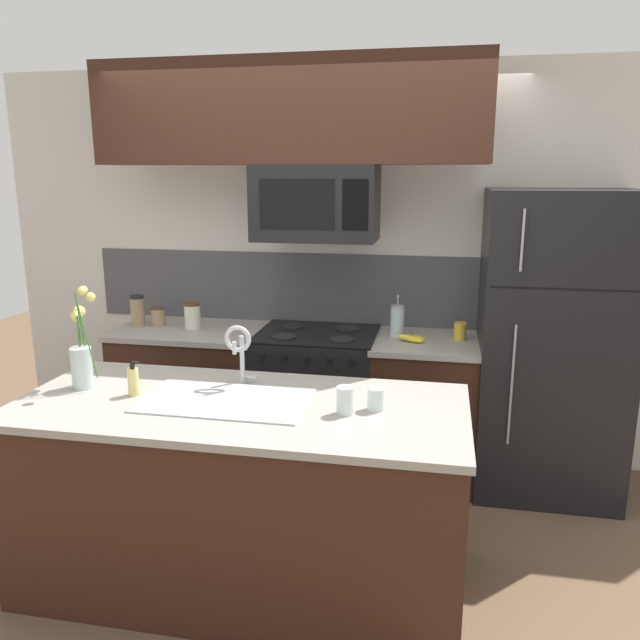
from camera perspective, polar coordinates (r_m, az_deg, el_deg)
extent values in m
plane|color=brown|center=(3.55, -3.29, -19.46)|extent=(10.00, 10.00, 0.00)
cube|color=silver|center=(4.24, 4.72, 4.85)|extent=(5.20, 0.10, 2.60)
cube|color=#4C4C51|center=(4.25, 0.57, 2.87)|extent=(3.29, 0.01, 0.48)
cube|color=#381E14|center=(4.38, -11.41, -6.76)|extent=(0.95, 0.62, 0.88)
cube|color=#9E998E|center=(4.25, -11.69, -0.98)|extent=(0.98, 0.65, 0.03)
cube|color=#381E14|center=(4.07, 9.46, -8.26)|extent=(0.63, 0.62, 0.88)
cube|color=#9E998E|center=(3.93, 9.71, -2.07)|extent=(0.66, 0.65, 0.03)
cube|color=black|center=(4.13, -0.28, -7.46)|extent=(0.76, 0.62, 0.91)
cube|color=black|center=(3.99, -0.28, -1.26)|extent=(0.76, 0.62, 0.01)
cylinder|color=black|center=(3.90, -3.31, -1.49)|extent=(0.15, 0.15, 0.01)
cylinder|color=black|center=(3.83, 1.99, -1.76)|extent=(0.15, 0.15, 0.01)
cylinder|color=black|center=(4.16, -2.38, -0.54)|extent=(0.15, 0.15, 0.01)
cylinder|color=black|center=(4.09, 2.60, -0.78)|extent=(0.15, 0.15, 0.01)
cylinder|color=black|center=(3.77, -5.34, -3.25)|extent=(0.03, 0.02, 0.03)
cylinder|color=black|center=(3.74, -3.32, -3.37)|extent=(0.03, 0.02, 0.03)
cylinder|color=black|center=(3.71, -1.27, -3.49)|extent=(0.03, 0.02, 0.03)
cylinder|color=black|center=(3.68, 0.82, -3.61)|extent=(0.03, 0.02, 0.03)
cylinder|color=black|center=(3.66, 2.93, -3.73)|extent=(0.03, 0.02, 0.03)
cube|color=black|center=(3.85, -0.36, 10.65)|extent=(0.74, 0.40, 0.45)
cube|color=black|center=(3.67, -2.15, 10.51)|extent=(0.45, 0.00, 0.29)
cube|color=black|center=(3.60, 3.25, 10.45)|extent=(0.15, 0.00, 0.29)
cube|color=#381E14|center=(3.86, -2.94, 18.45)|extent=(2.34, 0.34, 0.60)
cube|color=black|center=(4.00, 20.33, -2.11)|extent=(0.84, 0.72, 1.83)
cube|color=black|center=(3.56, 21.74, 2.62)|extent=(0.81, 0.00, 0.01)
cylinder|color=#99999E|center=(3.47, 18.04, 6.94)|extent=(0.01, 0.01, 0.33)
cylinder|color=#99999E|center=(3.64, 17.12, -5.74)|extent=(0.01, 0.01, 0.70)
cylinder|color=#997F5B|center=(4.37, -16.34, 0.69)|extent=(0.09, 0.09, 0.19)
cylinder|color=black|center=(4.35, -16.43, 2.05)|extent=(0.09, 0.09, 0.02)
cylinder|color=#997F5B|center=(4.36, -14.59, 0.25)|extent=(0.10, 0.10, 0.11)
cylinder|color=#4C331E|center=(4.35, -14.64, 1.06)|extent=(0.09, 0.09, 0.01)
cylinder|color=silver|center=(4.22, -11.58, 0.28)|extent=(0.11, 0.11, 0.16)
cylinder|color=#4C331E|center=(4.20, -11.63, 1.43)|extent=(0.10, 0.10, 0.02)
ellipsoid|color=yellow|center=(3.85, 8.21, -1.70)|extent=(0.17, 0.10, 0.05)
ellipsoid|color=yellow|center=(3.87, 8.31, -1.64)|extent=(0.18, 0.06, 0.05)
ellipsoid|color=yellow|center=(3.85, 8.41, -1.71)|extent=(0.18, 0.07, 0.07)
ellipsoid|color=yellow|center=(3.87, 8.51, -1.65)|extent=(0.17, 0.11, 0.06)
cylinder|color=brown|center=(3.85, 8.37, -1.26)|extent=(0.02, 0.02, 0.03)
cylinder|color=silver|center=(3.96, 7.07, -0.22)|extent=(0.09, 0.09, 0.18)
cylinder|color=#A3A3AA|center=(3.94, 7.11, 1.19)|extent=(0.08, 0.08, 0.02)
cylinder|color=#A3A3AA|center=(3.94, 7.13, 1.69)|extent=(0.01, 0.01, 0.05)
sphere|color=#A3A3AA|center=(3.93, 7.14, 2.16)|extent=(0.02, 0.02, 0.02)
cylinder|color=gold|center=(3.96, 12.69, -1.00)|extent=(0.08, 0.08, 0.11)
cube|color=#381E14|center=(3.07, -7.09, -15.76)|extent=(2.01, 0.87, 0.88)
cube|color=#9E998E|center=(2.87, -7.35, -7.80)|extent=(2.04, 0.90, 0.03)
cube|color=#ADAFB5|center=(2.89, -8.68, -7.28)|extent=(0.76, 0.44, 0.01)
cube|color=#ADAFB5|center=(2.98, -11.83, -8.40)|extent=(0.30, 0.33, 0.15)
cube|color=#ADAFB5|center=(2.86, -5.28, -9.05)|extent=(0.30, 0.33, 0.15)
cylinder|color=#B7BABF|center=(3.12, -7.08, -5.54)|extent=(0.04, 0.04, 0.02)
cylinder|color=#B7BABF|center=(3.08, -7.14, -3.43)|extent=(0.02, 0.02, 0.22)
torus|color=#B7BABF|center=(3.00, -7.53, -1.71)|extent=(0.13, 0.02, 0.13)
cylinder|color=#B7BABF|center=(2.96, -7.85, -2.55)|extent=(0.02, 0.02, 0.06)
cube|color=#B7BABF|center=(3.10, -6.47, -5.15)|extent=(0.07, 0.01, 0.01)
cylinder|color=#DBCC75|center=(3.04, -16.70, -5.45)|extent=(0.05, 0.05, 0.13)
cylinder|color=black|center=(3.01, -16.80, -4.06)|extent=(0.02, 0.02, 0.02)
cube|color=black|center=(3.00, -16.55, -3.76)|extent=(0.03, 0.01, 0.01)
cylinder|color=silver|center=(2.70, 2.30, -7.36)|extent=(0.07, 0.07, 0.12)
cylinder|color=silver|center=(2.75, 5.12, -7.21)|extent=(0.07, 0.07, 0.10)
cylinder|color=silver|center=(3.21, -20.95, -4.10)|extent=(0.10, 0.10, 0.20)
cylinder|color=silver|center=(3.23, -20.85, -5.18)|extent=(0.09, 0.09, 0.06)
cylinder|color=#386B2D|center=(3.20, -21.14, -2.25)|extent=(0.03, 0.04, 0.28)
sphere|color=#EFE066|center=(3.19, -21.39, 0.30)|extent=(0.05, 0.05, 0.05)
cylinder|color=#386B2D|center=(3.13, -20.57, -1.49)|extent=(0.10, 0.04, 0.38)
sphere|color=#EFE066|center=(3.05, -20.23, 1.99)|extent=(0.04, 0.04, 0.04)
cylinder|color=#386B2D|center=(3.18, -20.91, -1.18)|extent=(0.02, 0.05, 0.40)
sphere|color=#EFE066|center=(3.16, -20.93, 2.49)|extent=(0.04, 0.04, 0.04)
cylinder|color=#386B2D|center=(3.22, -21.02, -2.03)|extent=(0.04, 0.07, 0.29)
sphere|color=#EFE066|center=(3.22, -21.16, 0.72)|extent=(0.06, 0.06, 0.06)
cylinder|color=#386B2D|center=(3.19, -20.85, -1.13)|extent=(0.01, 0.06, 0.40)
sphere|color=#EFE066|center=(3.17, -20.82, 2.57)|extent=(0.04, 0.04, 0.04)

